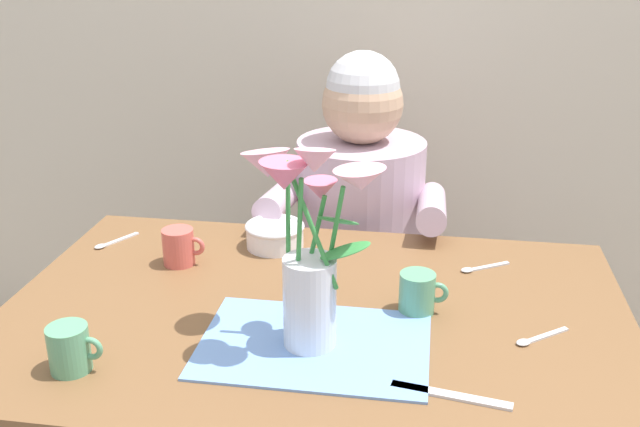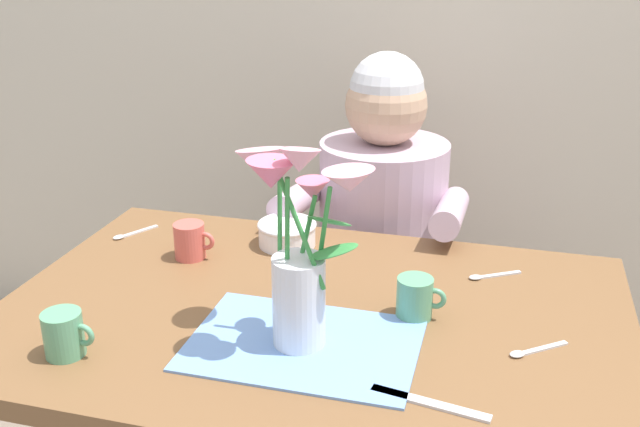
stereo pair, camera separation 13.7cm
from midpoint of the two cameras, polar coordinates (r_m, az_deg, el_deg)
The scene contains 12 objects.
dining_table at distance 1.45m, azimuth -3.23°, elevation -10.97°, with size 1.20×0.80×0.74m.
seated_person at distance 2.02m, azimuth 1.13°, elevation -3.62°, with size 0.45×0.47×1.14m.
striped_placemat at distance 1.29m, azimuth -3.53°, elevation -10.28°, with size 0.40×0.28×0.01m, color #6B93D1.
flower_vase at distance 1.21m, azimuth -4.17°, elevation -2.53°, with size 0.28×0.20×0.38m.
ceramic_bowl at distance 1.66m, azimuth -5.91°, elevation -1.69°, with size 0.14×0.14×0.06m.
dinner_knife at distance 1.18m, azimuth 6.86°, elevation -14.06°, with size 0.19×0.02×0.01m, color silver.
tea_cup at distance 1.61m, azimuth -13.38°, elevation -2.60°, with size 0.09×0.07×0.08m.
ceramic_mug at distance 1.38m, azimuth 4.86°, elevation -6.29°, with size 0.09×0.07×0.08m.
coffee_cup at distance 1.30m, azimuth -21.92°, elevation -9.87°, with size 0.09×0.07×0.08m.
spoon_0 at distance 1.58m, azimuth 9.82°, elevation -4.31°, with size 0.11×0.07×0.01m.
spoon_1 at distance 1.34m, azimuth 13.63°, elevation -9.61°, with size 0.10×0.08×0.01m.
spoon_2 at distance 1.76m, azimuth -18.30°, elevation -2.26°, with size 0.07×0.11×0.01m.
Camera 1 is at (0.20, -1.21, 1.43)m, focal length 40.88 mm.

